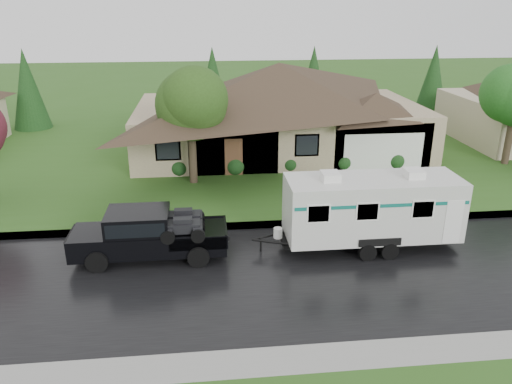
% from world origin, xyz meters
% --- Properties ---
extents(ground, '(140.00, 140.00, 0.00)m').
position_xyz_m(ground, '(0.00, 0.00, 0.00)').
color(ground, '#2E591B').
rests_on(ground, ground).
extents(road, '(140.00, 8.00, 0.01)m').
position_xyz_m(road, '(0.00, -2.00, 0.01)').
color(road, black).
rests_on(road, ground).
extents(curb, '(140.00, 0.50, 0.15)m').
position_xyz_m(curb, '(0.00, 2.25, 0.07)').
color(curb, gray).
rests_on(curb, ground).
extents(lawn, '(140.00, 26.00, 0.15)m').
position_xyz_m(lawn, '(0.00, 15.00, 0.07)').
color(lawn, '#2E591B').
rests_on(lawn, ground).
extents(house_main, '(19.44, 10.80, 6.90)m').
position_xyz_m(house_main, '(2.29, 13.84, 3.59)').
color(house_main, gray).
rests_on(house_main, lawn).
extents(tree_left_green, '(3.75, 3.75, 6.21)m').
position_xyz_m(tree_left_green, '(-3.49, 8.01, 4.46)').
color(tree_left_green, '#382B1E').
rests_on(tree_left_green, lawn).
extents(shrub_row, '(13.60, 1.00, 1.00)m').
position_xyz_m(shrub_row, '(2.00, 9.30, 0.65)').
color(shrub_row, '#143814').
rests_on(shrub_row, lawn).
extents(pickup_truck, '(5.82, 2.21, 1.94)m').
position_xyz_m(pickup_truck, '(-5.16, -0.12, 1.04)').
color(pickup_truck, black).
rests_on(pickup_truck, ground).
extents(travel_trailer, '(7.18, 2.52, 3.22)m').
position_xyz_m(travel_trailer, '(3.65, -0.12, 1.71)').
color(travel_trailer, silver).
rests_on(travel_trailer, ground).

